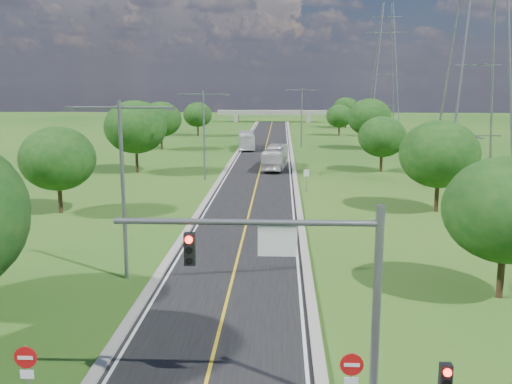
% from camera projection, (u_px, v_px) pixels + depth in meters
% --- Properties ---
extents(ground, '(260.00, 260.00, 0.00)m').
position_uv_depth(ground, '(262.00, 162.00, 79.10)').
color(ground, '#1B4814').
rests_on(ground, ground).
extents(road, '(8.00, 150.00, 0.06)m').
position_uv_depth(road, '(263.00, 156.00, 84.98)').
color(road, black).
rests_on(road, ground).
extents(curb_left, '(0.50, 150.00, 0.22)m').
position_uv_depth(curb_left, '(235.00, 156.00, 85.16)').
color(curb_left, gray).
rests_on(curb_left, ground).
extents(curb_right, '(0.50, 150.00, 0.22)m').
position_uv_depth(curb_right, '(292.00, 156.00, 84.78)').
color(curb_right, gray).
rests_on(curb_right, ground).
extents(signal_mast, '(8.54, 0.33, 7.20)m').
position_uv_depth(signal_mast, '(311.00, 274.00, 18.18)').
color(signal_mast, slate).
rests_on(signal_mast, ground).
extents(do_not_enter_left, '(0.76, 0.11, 2.50)m').
position_uv_depth(do_not_enter_left, '(26.00, 367.00, 18.68)').
color(do_not_enter_left, slate).
rests_on(do_not_enter_left, ground).
extents(do_not_enter_right, '(0.76, 0.11, 2.50)m').
position_uv_depth(do_not_enter_right, '(351.00, 374.00, 18.21)').
color(do_not_enter_right, slate).
rests_on(do_not_enter_right, ground).
extents(speed_limit_sign, '(0.55, 0.09, 2.40)m').
position_uv_depth(speed_limit_sign, '(306.00, 177.00, 56.98)').
color(speed_limit_sign, slate).
rests_on(speed_limit_sign, ground).
extents(overpass, '(30.00, 3.00, 3.20)m').
position_uv_depth(overpass, '(272.00, 113.00, 157.10)').
color(overpass, gray).
rests_on(overpass, ground).
extents(streetlight_near_left, '(5.90, 0.25, 10.00)m').
position_uv_depth(streetlight_near_left, '(122.00, 175.00, 31.16)').
color(streetlight_near_left, slate).
rests_on(streetlight_near_left, ground).
extents(streetlight_mid_left, '(5.90, 0.25, 10.00)m').
position_uv_depth(streetlight_mid_left, '(204.00, 127.00, 63.53)').
color(streetlight_mid_left, slate).
rests_on(streetlight_mid_left, ground).
extents(streetlight_far_right, '(5.90, 0.25, 10.00)m').
position_uv_depth(streetlight_far_right, '(302.00, 112.00, 95.36)').
color(streetlight_far_right, slate).
rests_on(streetlight_far_right, ground).
extents(power_tower_near, '(9.00, 6.40, 28.00)m').
position_uv_depth(power_tower_near, '(479.00, 50.00, 55.84)').
color(power_tower_near, slate).
rests_on(power_tower_near, ground).
extents(power_tower_far, '(9.00, 6.40, 28.00)m').
position_uv_depth(power_tower_far, '(385.00, 68.00, 129.22)').
color(power_tower_far, slate).
rests_on(power_tower_far, ground).
extents(tree_lb, '(6.30, 6.30, 7.33)m').
position_uv_depth(tree_lb, '(58.00, 159.00, 47.55)').
color(tree_lb, black).
rests_on(tree_lb, ground).
extents(tree_lc, '(7.56, 7.56, 8.79)m').
position_uv_depth(tree_lc, '(136.00, 127.00, 68.90)').
color(tree_lc, black).
rests_on(tree_lc, ground).
extents(tree_ld, '(6.72, 6.72, 7.82)m').
position_uv_depth(tree_ld, '(161.00, 119.00, 92.65)').
color(tree_ld, black).
rests_on(tree_ld, ground).
extents(tree_le, '(5.88, 5.88, 6.84)m').
position_uv_depth(tree_le, '(198.00, 115.00, 116.19)').
color(tree_le, black).
rests_on(tree_le, ground).
extents(tree_ra, '(6.30, 6.30, 7.33)m').
position_uv_depth(tree_ra, '(506.00, 210.00, 28.56)').
color(tree_ra, black).
rests_on(tree_ra, ground).
extents(tree_rb, '(6.72, 6.72, 7.82)m').
position_uv_depth(tree_rb, '(439.00, 154.00, 48.03)').
color(tree_rb, black).
rests_on(tree_rb, ground).
extents(tree_rc, '(5.88, 5.88, 6.84)m').
position_uv_depth(tree_rc, '(382.00, 137.00, 69.76)').
color(tree_rc, black).
rests_on(tree_rc, ground).
extents(tree_rd, '(7.14, 7.14, 8.30)m').
position_uv_depth(tree_rd, '(369.00, 117.00, 93.04)').
color(tree_rd, black).
rests_on(tree_rd, ground).
extents(tree_re, '(5.46, 5.46, 6.35)m').
position_uv_depth(tree_re, '(339.00, 116.00, 116.92)').
color(tree_re, black).
rests_on(tree_re, ground).
extents(tree_rf, '(6.30, 6.30, 7.33)m').
position_uv_depth(tree_rf, '(346.00, 109.00, 136.26)').
color(tree_rf, black).
rests_on(tree_rf, ground).
extents(bus_outbound, '(3.37, 10.41, 2.85)m').
position_uv_depth(bus_outbound, '(275.00, 157.00, 72.63)').
color(bus_outbound, silver).
rests_on(bus_outbound, road).
extents(bus_inbound, '(3.29, 10.27, 2.81)m').
position_uv_depth(bus_inbound, '(246.00, 140.00, 93.80)').
color(bus_inbound, silver).
rests_on(bus_inbound, road).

